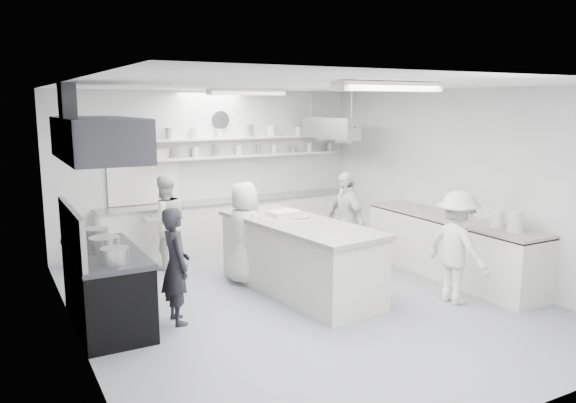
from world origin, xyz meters
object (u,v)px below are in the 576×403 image
prep_island (299,258)px  cook_stove (176,266)px  right_counter (451,248)px  back_counter (232,224)px  cook_back (165,222)px  stove (107,290)px

prep_island → cook_stove: size_ratio=1.84×
right_counter → cook_stove: size_ratio=2.21×
back_counter → prep_island: (-0.16, -2.86, 0.05)m
back_counter → cook_back: (-1.54, -0.74, 0.34)m
stove → cook_stove: (0.79, -0.34, 0.30)m
cook_back → cook_stove: bearing=73.5°
back_counter → stove: bearing=-136.0°
right_counter → prep_island: 2.56m
cook_back → stove: bearing=53.3°
stove → back_counter: bearing=44.0°
back_counter → cook_stove: (-2.11, -3.14, 0.29)m
back_counter → cook_stove: 3.80m
prep_island → right_counter: bearing=-19.2°
back_counter → right_counter: (2.35, -3.40, 0.01)m
right_counter → cook_stove: 4.48m
back_counter → cook_back: 1.75m
right_counter → prep_island: prep_island is taller
back_counter → prep_island: size_ratio=1.82×
prep_island → cook_stove: (-1.95, -0.28, 0.24)m
cook_back → back_counter: bearing=-157.4°
stove → back_counter: back_counter is taller
prep_island → cook_back: bearing=116.1°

